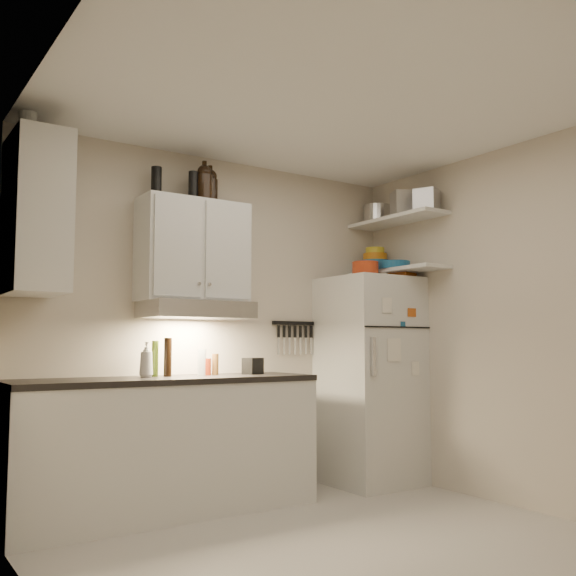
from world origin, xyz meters
TOP-DOWN VIEW (x-y plane):
  - floor at (0.00, 0.00)m, footprint 3.20×3.00m
  - ceiling at (0.00, 0.00)m, footprint 3.20×3.00m
  - back_wall at (0.00, 1.51)m, footprint 3.20×0.02m
  - left_wall at (-1.61, 0.00)m, footprint 0.02×3.00m
  - right_wall at (1.61, 0.00)m, footprint 0.02×3.00m
  - base_cabinet at (-0.55, 1.20)m, footprint 2.10×0.60m
  - countertop at (-0.55, 1.20)m, footprint 2.10×0.62m
  - upper_cabinet at (-0.30, 1.33)m, footprint 0.80×0.33m
  - side_cabinet at (-1.44, 1.20)m, footprint 0.33×0.55m
  - range_hood at (-0.30, 1.27)m, footprint 0.76×0.46m
  - fridge at (1.25, 1.16)m, footprint 0.70×0.68m
  - shelf_hi at (1.45, 1.02)m, footprint 0.30×0.95m
  - shelf_lo at (1.45, 1.02)m, footprint 0.30×0.95m
  - knife_strip at (0.70, 1.49)m, footprint 0.42×0.02m
  - dutch_oven at (1.17, 1.11)m, footprint 0.26×0.26m
  - book_stack at (1.49, 1.05)m, footprint 0.26×0.29m
  - spice_jar at (1.33, 1.06)m, footprint 0.06×0.06m
  - stock_pot at (1.53, 1.36)m, footprint 0.30×0.30m
  - tin_a at (1.41, 0.89)m, footprint 0.25×0.24m
  - tin_b at (1.44, 0.67)m, footprint 0.23×0.23m
  - bowl_teal at (1.46, 1.31)m, footprint 0.27×0.27m
  - bowl_orange at (1.46, 1.32)m, footprint 0.21×0.21m
  - bowl_yellow at (1.46, 1.32)m, footprint 0.17×0.17m
  - plates at (1.41, 1.02)m, footprint 0.34×0.34m
  - growler_a at (-0.25, 1.27)m, footprint 0.12×0.12m
  - growler_b at (-0.14, 1.40)m, footprint 0.14×0.14m
  - thermos_a at (-0.33, 1.29)m, footprint 0.10×0.10m
  - thermos_b at (-0.58, 1.36)m, footprint 0.09×0.09m
  - side_jar at (-1.50, 1.22)m, footprint 0.12×0.12m
  - soap_bottle at (-0.69, 1.23)m, footprint 0.12×0.12m
  - pepper_mill at (-0.13, 1.29)m, footprint 0.06×0.06m
  - oil_bottle at (-0.59, 1.32)m, footprint 0.06×0.06m
  - vinegar_bottle at (-0.51, 1.27)m, footprint 0.07×0.07m
  - clear_bottle at (-0.24, 1.30)m, footprint 0.07×0.07m
  - red_jar at (-0.20, 1.29)m, footprint 0.07×0.07m
  - caddy at (0.16, 1.24)m, footprint 0.17×0.15m

SIDE VIEW (x-z plane):
  - floor at x=0.00m, z-range -0.02..0.00m
  - base_cabinet at x=-0.55m, z-range 0.00..0.88m
  - fridge at x=1.25m, z-range 0.00..1.70m
  - countertop at x=-0.55m, z-range 0.88..0.92m
  - red_jar at x=-0.20m, z-range 0.92..1.04m
  - caddy at x=0.16m, z-range 0.92..1.04m
  - pepper_mill at x=-0.13m, z-range 0.92..1.07m
  - clear_bottle at x=-0.24m, z-range 0.92..1.11m
  - oil_bottle at x=-0.59m, z-range 0.92..1.17m
  - soap_bottle at x=-0.69m, z-range 0.92..1.19m
  - vinegar_bottle at x=-0.51m, z-range 0.92..1.19m
  - back_wall at x=0.00m, z-range 0.00..2.60m
  - left_wall at x=-1.61m, z-range 0.00..2.60m
  - right_wall at x=1.61m, z-range 0.00..2.60m
  - knife_strip at x=0.70m, z-range 1.31..1.33m
  - range_hood at x=-0.30m, z-range 1.33..1.45m
  - book_stack at x=1.49m, z-range 1.70..1.78m
  - spice_jar at x=1.33m, z-range 1.70..1.79m
  - shelf_lo at x=1.45m, z-range 1.75..1.77m
  - dutch_oven at x=1.17m, z-range 1.70..1.83m
  - plates at x=1.41m, z-range 1.77..1.84m
  - upper_cabinet at x=-0.30m, z-range 1.45..2.20m
  - bowl_teal at x=1.46m, z-range 1.77..1.88m
  - bowl_orange at x=1.46m, z-range 1.88..1.94m
  - side_cabinet at x=-1.44m, z-range 1.45..2.45m
  - bowl_yellow at x=1.46m, z-range 1.94..2.00m
  - shelf_hi at x=1.45m, z-range 2.19..2.22m
  - tin_b at x=1.44m, z-range 2.21..2.39m
  - stock_pot at x=1.53m, z-range 2.21..2.39m
  - thermos_a at x=-0.33m, z-range 2.20..2.41m
  - thermos_b at x=-0.58m, z-range 2.20..2.42m
  - tin_a at x=1.41m, z-range 2.21..2.41m
  - growler_a at x=-0.25m, z-range 2.20..2.48m
  - growler_b at x=-0.14m, z-range 2.20..2.49m
  - side_jar at x=-1.50m, z-range 2.45..2.59m
  - ceiling at x=0.00m, z-range 2.60..2.62m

